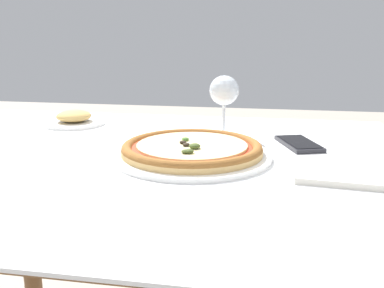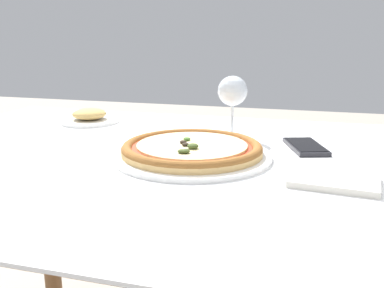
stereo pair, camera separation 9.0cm
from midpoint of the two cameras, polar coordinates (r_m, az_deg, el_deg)
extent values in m
cube|color=brown|center=(0.96, -10.41, -2.84)|extent=(1.14, 0.85, 0.04)
cube|color=white|center=(0.95, -10.46, -1.63)|extent=(1.24, 0.95, 0.01)
cylinder|color=brown|center=(1.61, -22.64, -10.24)|extent=(0.06, 0.06, 0.69)
cylinder|color=brown|center=(1.39, 16.90, -13.73)|extent=(0.06, 0.06, 0.69)
cylinder|color=white|center=(0.91, -2.84, -1.56)|extent=(0.34, 0.34, 0.01)
cylinder|color=#E0B26B|center=(0.91, -2.85, -0.89)|extent=(0.30, 0.30, 0.01)
torus|color=#935B28|center=(0.91, -2.86, -0.53)|extent=(0.30, 0.30, 0.02)
cylinder|color=#BC381E|center=(0.91, -2.86, -0.43)|extent=(0.26, 0.26, 0.00)
cylinder|color=beige|center=(0.91, -2.86, -0.19)|extent=(0.24, 0.24, 0.00)
ellipsoid|color=#425123|center=(0.83, -3.49, -1.01)|extent=(0.02, 0.02, 0.01)
ellipsoid|color=#2D2319|center=(0.89, -3.70, -0.10)|extent=(0.02, 0.02, 0.01)
ellipsoid|color=#425123|center=(0.87, -2.63, -0.31)|extent=(0.02, 0.02, 0.01)
ellipsoid|color=#425123|center=(0.83, -3.96, -1.03)|extent=(0.02, 0.02, 0.01)
ellipsoid|color=#4C7A33|center=(0.93, -3.66, 0.64)|extent=(0.02, 0.02, 0.01)
ellipsoid|color=#2D2319|center=(0.91, -4.07, 0.23)|extent=(0.01, 0.01, 0.01)
cylinder|color=silver|center=(1.11, 1.87, 1.18)|extent=(0.07, 0.07, 0.00)
cylinder|color=silver|center=(1.10, 1.89, 3.37)|extent=(0.01, 0.01, 0.08)
sphere|color=silver|center=(1.09, 1.92, 7.15)|extent=(0.08, 0.08, 0.08)
cube|color=#232328|center=(1.03, 11.64, 0.00)|extent=(0.11, 0.16, 0.01)
cube|color=black|center=(1.03, 11.65, 0.30)|extent=(0.10, 0.14, 0.00)
cylinder|color=white|center=(1.30, -17.36, 2.66)|extent=(0.17, 0.17, 0.01)
ellipsoid|color=tan|center=(1.30, -17.42, 3.57)|extent=(0.10, 0.10, 0.03)
cube|color=silver|center=(0.81, 15.87, -4.09)|extent=(0.16, 0.12, 0.01)
camera|label=1|loc=(0.05, -92.86, -0.73)|focal=40.00mm
camera|label=2|loc=(0.05, 87.14, 0.73)|focal=40.00mm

